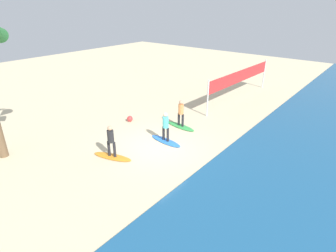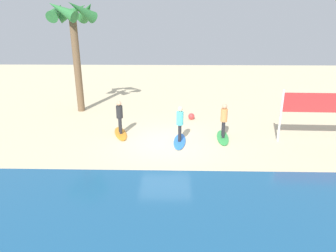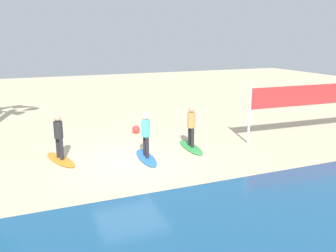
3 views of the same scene
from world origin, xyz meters
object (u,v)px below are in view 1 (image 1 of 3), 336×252
object	(u,v)px
surfer_blue	(166,125)
beach_ball	(130,119)
surfboard_green	(181,126)
surfer_green	(181,111)
surfboard_blue	(166,141)
surfer_orange	(111,139)
volleyball_net	(241,77)
surfboard_orange	(112,157)

from	to	relation	value
surfer_blue	beach_ball	bearing A→B (deg)	-101.55
surfboard_green	surfer_green	bearing A→B (deg)	0.00
surfboard_blue	beach_ball	world-z (taller)	beach_ball
surfer_orange	volleyball_net	bearing A→B (deg)	175.91
surfer_blue	surfer_orange	xyz separation A→B (m)	(2.98, -0.98, 0.00)
beach_ball	surfboard_blue	bearing A→B (deg)	78.45
surfer_blue	volleyball_net	xyz separation A→B (m)	(-9.18, -0.11, 0.75)
surfboard_green	volleyball_net	xyz separation A→B (m)	(-7.06, 0.43, 1.74)
surfer_green	beach_ball	size ratio (longest dim) A/B	4.42
surfer_orange	beach_ball	bearing A→B (deg)	-144.78
surfboard_green	beach_ball	xyz separation A→B (m)	(1.38, -3.06, 0.14)
surfboard_blue	volleyball_net	size ratio (longest dim) A/B	0.23
surfer_orange	surfboard_green	bearing A→B (deg)	175.09
surfer_green	surfer_orange	distance (m)	5.11
surfboard_blue	volleyball_net	bearing A→B (deg)	94.57
surfboard_green	surfboard_blue	bearing A→B (deg)	-70.65
surfboard_green	surfboard_orange	distance (m)	5.11
surfboard_blue	surfer_orange	size ratio (longest dim) A/B	1.28
surfboard_blue	volleyball_net	distance (m)	9.34
surfboard_green	beach_ball	bearing A→B (deg)	-150.89
surfer_green	surfer_blue	xyz separation A→B (m)	(2.11, 0.54, 0.00)
beach_ball	surfboard_green	bearing A→B (deg)	114.19
surfer_green	volleyball_net	world-z (taller)	volleyball_net
surfboard_orange	surfer_blue	bearing A→B (deg)	54.65
surfer_blue	surfer_orange	distance (m)	3.14
surfer_green	surfer_orange	world-z (taller)	same
surfboard_orange	surfer_orange	bearing A→B (deg)	72.86
surfboard_blue	surfboard_orange	bearing A→B (deg)	-104.34
surfer_blue	surfer_orange	bearing A→B (deg)	-18.21
surfboard_blue	surfboard_orange	world-z (taller)	same
surfboard_green	volleyball_net	world-z (taller)	volleyball_net
surfboard_green	surfer_blue	bearing A→B (deg)	-70.65
surfboard_green	surfer_green	distance (m)	0.99
volleyball_net	beach_ball	size ratio (longest dim) A/B	24.54
surfboard_green	beach_ball	size ratio (longest dim) A/B	5.67
surfer_blue	surfboard_orange	bearing A→B (deg)	-18.21
surfboard_green	volleyball_net	bearing A→B (deg)	91.42
surfboard_blue	beach_ball	bearing A→B (deg)	172.32
surfer_blue	volleyball_net	distance (m)	9.21
surfer_green	volleyball_net	size ratio (longest dim) A/B	0.18
surfer_orange	volleyball_net	distance (m)	12.21
surfer_green	surfboard_blue	distance (m)	2.40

